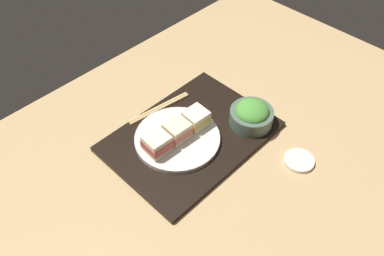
# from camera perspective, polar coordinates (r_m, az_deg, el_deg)

# --- Properties ---
(ground_plane) EXTENTS (1.40, 1.00, 0.03)m
(ground_plane) POSITION_cam_1_polar(r_m,az_deg,el_deg) (1.13, 4.07, -1.89)
(ground_plane) COLOR tan
(serving_tray) EXTENTS (0.44, 0.32, 0.01)m
(serving_tray) POSITION_cam_1_polar(r_m,az_deg,el_deg) (1.11, -0.19, -1.18)
(serving_tray) COLOR black
(serving_tray) RESTS_ON ground_plane
(sandwich_plate) EXTENTS (0.23, 0.23, 0.01)m
(sandwich_plate) POSITION_cam_1_polar(r_m,az_deg,el_deg) (1.09, -2.10, -1.48)
(sandwich_plate) COLOR silver
(sandwich_plate) RESTS_ON serving_tray
(sandwich_near) EXTENTS (0.06, 0.06, 0.05)m
(sandwich_near) POSITION_cam_1_polar(r_m,az_deg,el_deg) (1.10, 0.56, 1.38)
(sandwich_near) COLOR #EFE5C1
(sandwich_near) RESTS_ON sandwich_plate
(sandwich_middle) EXTENTS (0.06, 0.06, 0.05)m
(sandwich_middle) POSITION_cam_1_polar(r_m,az_deg,el_deg) (1.06, -2.14, -0.37)
(sandwich_middle) COLOR beige
(sandwich_middle) RESTS_ON sandwich_plate
(sandwich_far) EXTENTS (0.07, 0.06, 0.05)m
(sandwich_far) POSITION_cam_1_polar(r_m,az_deg,el_deg) (1.03, -5.01, -2.22)
(sandwich_far) COLOR #EFE5C1
(sandwich_far) RESTS_ON sandwich_plate
(salad_bowl) EXTENTS (0.12, 0.12, 0.07)m
(salad_bowl) POSITION_cam_1_polar(r_m,az_deg,el_deg) (1.12, 8.46, 1.88)
(salad_bowl) COLOR #4C6051
(salad_bowl) RESTS_ON serving_tray
(chopsticks_pair) EXTENTS (0.20, 0.04, 0.01)m
(chopsticks_pair) POSITION_cam_1_polar(r_m,az_deg,el_deg) (1.17, -4.67, 2.83)
(chopsticks_pair) COLOR tan
(chopsticks_pair) RESTS_ON serving_tray
(small_sauce_dish) EXTENTS (0.08, 0.08, 0.01)m
(small_sauce_dish) POSITION_cam_1_polar(r_m,az_deg,el_deg) (1.09, 14.96, -4.50)
(small_sauce_dish) COLOR silver
(small_sauce_dish) RESTS_ON ground_plane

